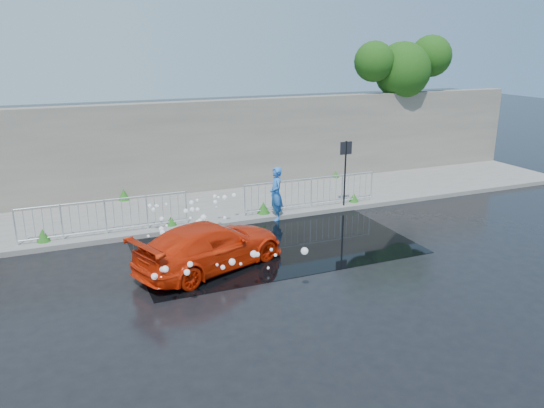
# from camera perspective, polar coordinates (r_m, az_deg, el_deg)

# --- Properties ---
(ground) EXTENTS (90.00, 90.00, 0.00)m
(ground) POSITION_cam_1_polar(r_m,az_deg,el_deg) (14.91, -0.32, -5.79)
(ground) COLOR black
(ground) RESTS_ON ground
(pavement) EXTENTS (30.00, 4.00, 0.15)m
(pavement) POSITION_cam_1_polar(r_m,az_deg,el_deg) (19.33, -6.01, -0.27)
(pavement) COLOR #63625E
(pavement) RESTS_ON ground
(curb) EXTENTS (30.00, 0.25, 0.16)m
(curb) POSITION_cam_1_polar(r_m,az_deg,el_deg) (17.51, -4.08, -2.04)
(curb) COLOR #63625E
(curb) RESTS_ON ground
(retaining_wall) EXTENTS (30.00, 0.60, 3.50)m
(retaining_wall) POSITION_cam_1_polar(r_m,az_deg,el_deg) (20.95, -7.93, 6.15)
(retaining_wall) COLOR #686058
(retaining_wall) RESTS_ON pavement
(puddle) EXTENTS (8.00, 5.00, 0.01)m
(puddle) POSITION_cam_1_polar(r_m,az_deg,el_deg) (15.94, -0.03, -4.22)
(puddle) COLOR black
(puddle) RESTS_ON ground
(sign_post) EXTENTS (0.45, 0.06, 2.50)m
(sign_post) POSITION_cam_1_polar(r_m,az_deg,el_deg) (18.86, 7.90, 4.41)
(sign_post) COLOR black
(sign_post) RESTS_ON ground
(tree) EXTENTS (4.81, 2.51, 6.14)m
(tree) POSITION_cam_1_polar(r_m,az_deg,el_deg) (25.02, 13.98, 14.17)
(tree) COLOR #332114
(tree) RESTS_ON ground
(railing_left) EXTENTS (5.05, 0.05, 1.10)m
(railing_left) POSITION_cam_1_polar(r_m,az_deg,el_deg) (16.87, -17.49, -1.20)
(railing_left) COLOR silver
(railing_left) RESTS_ON pavement
(railing_right) EXTENTS (5.05, 0.05, 1.10)m
(railing_right) POSITION_cam_1_polar(r_m,az_deg,el_deg) (18.74, 4.23, 1.33)
(railing_right) COLOR silver
(railing_right) RESTS_ON pavement
(weeds) EXTENTS (12.17, 3.93, 0.43)m
(weeds) POSITION_cam_1_polar(r_m,az_deg,el_deg) (18.70, -7.13, -0.07)
(weeds) COLOR #154F17
(weeds) RESTS_ON pavement
(water_spray) EXTENTS (3.65, 5.72, 1.06)m
(water_spray) POSITION_cam_1_polar(r_m,az_deg,el_deg) (14.77, -7.63, -3.28)
(water_spray) COLOR white
(water_spray) RESTS_ON ground
(red_car) EXTENTS (4.59, 3.17, 1.23)m
(red_car) POSITION_cam_1_polar(r_m,az_deg,el_deg) (14.16, -6.63, -4.49)
(red_car) COLOR red
(red_car) RESTS_ON ground
(person) EXTENTS (0.53, 0.72, 1.83)m
(person) POSITION_cam_1_polar(r_m,az_deg,el_deg) (17.77, 0.44, 1.11)
(person) COLOR blue
(person) RESTS_ON ground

